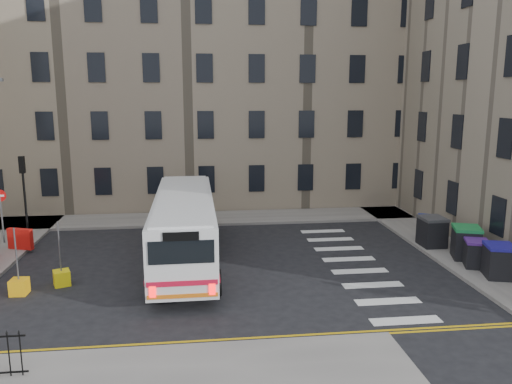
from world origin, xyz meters
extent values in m
plane|color=black|center=(0.00, 0.00, 0.00)|extent=(120.00, 120.00, 0.00)
cube|color=slate|center=(-6.00, 8.60, 0.07)|extent=(36.00, 3.20, 0.15)
cube|color=slate|center=(9.00, 4.00, 0.07)|extent=(2.40, 26.00, 0.15)
cube|color=gray|center=(-7.00, 15.50, 8.00)|extent=(38.00, 10.50, 16.00)
cylinder|color=black|center=(-12.00, 6.50, 1.75)|extent=(0.12, 0.12, 3.20)
cube|color=black|center=(-12.00, 6.50, 3.80)|extent=(0.28, 0.22, 0.90)
cylinder|color=#595B5E|center=(-12.50, 4.50, 1.35)|extent=(0.08, 0.08, 2.40)
cube|color=red|center=(-11.30, 3.30, 0.65)|extent=(1.26, 0.66, 1.00)
cube|color=silver|center=(-3.44, 0.81, 1.75)|extent=(2.58, 11.03, 2.50)
cube|color=black|center=(-4.70, 1.31, 1.95)|extent=(0.12, 8.81, 1.00)
cube|color=black|center=(-2.18, 1.32, 1.95)|extent=(0.12, 8.81, 1.00)
cube|color=black|center=(-3.48, 6.33, 2.00)|extent=(2.20, 0.08, 1.10)
cube|color=black|center=(-3.40, -4.70, 2.25)|extent=(2.20, 0.08, 0.80)
cube|color=red|center=(-4.71, 0.81, 1.15)|extent=(0.12, 10.82, 0.18)
cube|color=red|center=(-2.17, 0.82, 1.15)|extent=(0.12, 10.82, 0.18)
cube|color=#FF0C0C|center=(-4.40, -4.72, 0.90)|extent=(0.22, 0.05, 0.40)
cube|color=#FF0C0C|center=(-2.40, -4.71, 0.90)|extent=(0.22, 0.05, 0.40)
cylinder|color=black|center=(-4.72, 4.51, 0.50)|extent=(0.29, 1.00, 1.00)
cylinder|color=black|center=(-2.21, 4.53, 0.50)|extent=(0.29, 1.00, 1.00)
cylinder|color=black|center=(-4.66, -3.10, 0.50)|extent=(0.29, 1.00, 1.00)
cylinder|color=black|center=(-2.16, -3.08, 0.50)|extent=(0.29, 1.00, 1.00)
cube|color=black|center=(9.21, -2.89, 0.76)|extent=(1.29, 1.40, 1.23)
cube|color=navy|center=(9.21, -2.89, 1.44)|extent=(1.36, 1.47, 0.13)
cube|color=black|center=(8.98, -1.62, 0.69)|extent=(1.18, 1.27, 1.07)
cube|color=#4E217D|center=(8.98, -1.62, 1.28)|extent=(1.24, 1.33, 0.11)
cube|color=black|center=(9.15, -0.48, 0.81)|extent=(1.43, 1.54, 1.32)
cube|color=#1B7B3A|center=(9.15, -0.48, 1.54)|extent=(1.51, 1.62, 0.14)
cube|color=black|center=(8.51, 1.50, 0.80)|extent=(1.08, 1.25, 1.30)
cube|color=#363638|center=(8.51, 1.50, 1.52)|extent=(1.14, 1.31, 0.14)
cube|color=black|center=(8.69, 2.25, 0.73)|extent=(1.30, 1.38, 1.16)
cube|color=navy|center=(8.69, 2.25, 1.37)|extent=(1.36, 1.45, 0.12)
cube|color=yellow|center=(-8.23, -1.36, 0.30)|extent=(0.77, 0.77, 0.60)
cube|color=#F0A70E|center=(-9.59, -2.12, 0.30)|extent=(0.62, 0.62, 0.60)
camera|label=1|loc=(-2.80, -20.82, 7.41)|focal=35.00mm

